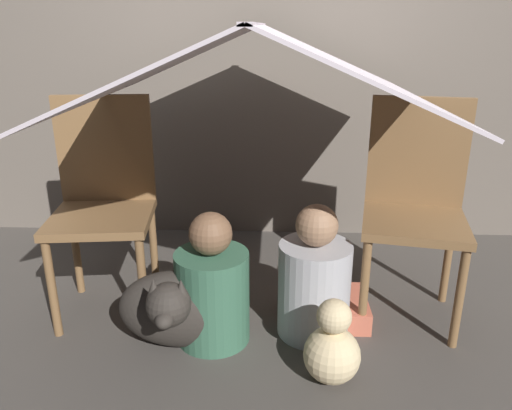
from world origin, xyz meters
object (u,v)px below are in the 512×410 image
Objects in this scene: dog at (179,308)px; person_second at (314,282)px; chair_left at (104,196)px; person_front at (212,289)px; chair_right at (415,201)px.

person_second is at bearing 14.39° from dog.
chair_left is at bearing 137.32° from dog.
chair_left is 0.66m from person_front.
person_second is (0.93, -0.21, -0.29)m from chair_left.
dog is at bearing -165.61° from person_second.
person_front is (0.51, -0.28, -0.30)m from chair_left.
person_front is (-0.86, -0.28, -0.30)m from chair_right.
person_second is at bearing 8.96° from person_front.
dog is (-0.55, -0.14, -0.06)m from person_second.
chair_right reaches higher than person_second.
person_second is 0.57m from dog.
dog is (-0.13, -0.07, -0.05)m from person_front.
chair_right is 1.70× the size of person_front.
dog is (-0.99, -0.35, -0.35)m from chair_right.
chair_right is (1.37, -0.00, 0.00)m from chair_left.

